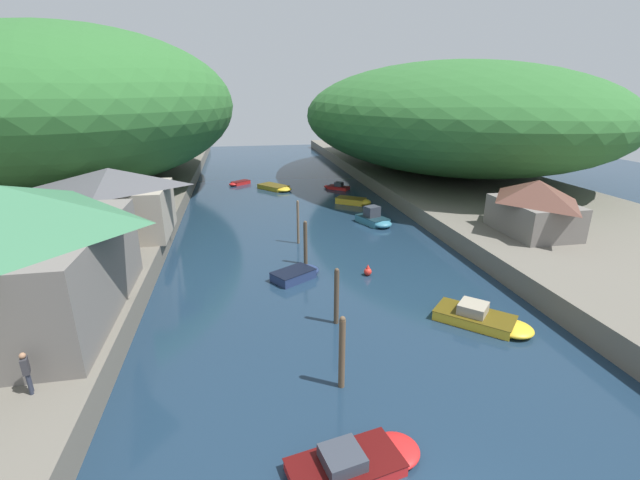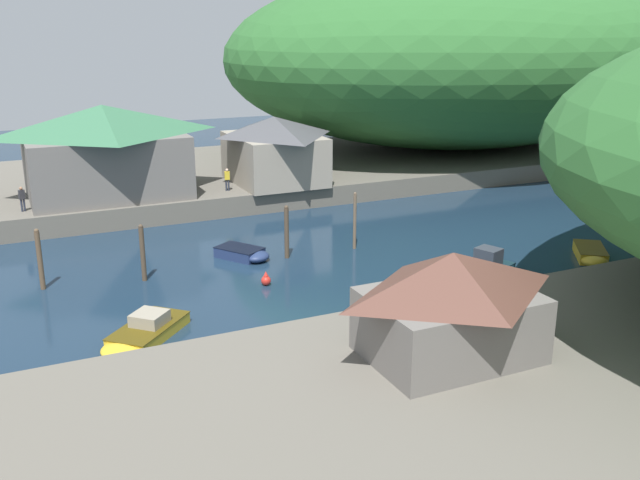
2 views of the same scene
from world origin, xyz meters
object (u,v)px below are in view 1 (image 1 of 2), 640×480
object	(u,v)px
boathouse_shed	(113,201)
boat_white_cruiser	(358,461)
waterfront_building	(13,253)
right_bank_cottage	(535,206)
person_on_quay	(26,370)
boat_red_skiff	(336,187)
boat_navy_launch	(375,219)
boat_open_rowboat	(484,319)
channel_buoy_near	(368,271)
boat_cabin_cruiser	(277,188)
boat_mid_channel	(355,201)
boat_far_right_bank	(298,274)
person_by_boathouse	(122,241)
boat_moored_right	(239,183)

from	to	relation	value
boathouse_shed	boat_white_cruiser	bearing A→B (deg)	-60.96
waterfront_building	right_bank_cottage	xyz separation A→B (m)	(32.48, 7.38, -1.24)
boat_white_cruiser	person_on_quay	xyz separation A→B (m)	(-11.20, 4.07, 2.22)
waterfront_building	boat_white_cruiser	bearing A→B (deg)	-36.29
boat_red_skiff	boat_navy_launch	distance (m)	15.95
boat_red_skiff	boat_open_rowboat	xyz separation A→B (m)	(0.23, -34.82, 0.06)
waterfront_building	boat_white_cruiser	world-z (taller)	waterfront_building
channel_buoy_near	person_on_quay	xyz separation A→B (m)	(-16.17, -11.18, 2.20)
boat_white_cruiser	boat_navy_launch	world-z (taller)	boat_navy_launch
boat_cabin_cruiser	boat_open_rowboat	bearing A→B (deg)	64.74
boat_red_skiff	boat_navy_launch	bearing A→B (deg)	-139.10
boat_open_rowboat	boathouse_shed	bearing A→B (deg)	-80.39
boat_mid_channel	boat_open_rowboat	xyz separation A→B (m)	(-0.09, -26.73, 0.02)
boathouse_shed	boat_cabin_cruiser	size ratio (longest dim) A/B	1.64
boat_open_rowboat	boat_red_skiff	bearing A→B (deg)	-135.46
waterfront_building	boat_navy_launch	bearing A→B (deg)	35.97
boat_far_right_bank	boat_navy_launch	xyz separation A→B (m)	(8.87, 10.88, 0.18)
right_bank_cottage	person_by_boathouse	bearing A→B (deg)	178.22
boat_moored_right	person_on_quay	xyz separation A→B (m)	(-7.78, -43.50, 2.27)
person_on_quay	boat_white_cruiser	bearing A→B (deg)	-127.97
boat_far_right_bank	boat_navy_launch	world-z (taller)	boat_navy_launch
boat_red_skiff	boat_open_rowboat	world-z (taller)	boat_open_rowboat
boat_mid_channel	boat_cabin_cruiser	size ratio (longest dim) A/B	0.80
boathouse_shed	boat_white_cruiser	distance (m)	26.32
boat_far_right_bank	boat_mid_channel	distance (m)	20.82
waterfront_building	channel_buoy_near	xyz separation A→B (m)	(18.67, 5.19, -4.61)
boat_red_skiff	channel_buoy_near	distance (m)	27.58
waterfront_building	boat_far_right_bank	bearing A→B (deg)	22.12
person_on_quay	boat_moored_right	bearing A→B (deg)	-28.15
waterfront_building	boat_open_rowboat	xyz separation A→B (m)	(22.89, -2.33, -4.57)
boat_open_rowboat	channel_buoy_near	xyz separation A→B (m)	(-4.22, 7.53, -0.04)
boat_navy_launch	person_on_quay	bearing A→B (deg)	27.36
boathouse_shed	boat_cabin_cruiser	world-z (taller)	boathouse_shed
person_on_quay	channel_buoy_near	bearing A→B (deg)	-73.34
boat_far_right_bank	channel_buoy_near	distance (m)	4.78
boat_moored_right	person_on_quay	bearing A→B (deg)	129.64
boathouse_shed	channel_buoy_near	bearing A→B (deg)	-23.09
boat_mid_channel	person_by_boathouse	bearing A→B (deg)	-15.84
boat_moored_right	boat_open_rowboat	size ratio (longest dim) A/B	0.63
boat_red_skiff	boat_navy_launch	world-z (taller)	boat_navy_launch
person_by_boathouse	right_bank_cottage	bearing A→B (deg)	-77.22
right_bank_cottage	person_on_quay	bearing A→B (deg)	-155.96
boat_white_cruiser	boathouse_shed	bearing A→B (deg)	-162.29
boat_open_rowboat	boat_mid_channel	bearing A→B (deg)	-136.03
boathouse_shed	waterfront_building	bearing A→B (deg)	-94.80
boat_far_right_bank	boat_white_cruiser	world-z (taller)	boat_white_cruiser
boat_cabin_cruiser	person_by_boathouse	bearing A→B (deg)	25.75
boat_cabin_cruiser	boat_far_right_bank	bearing A→B (deg)	50.05
boat_red_skiff	boat_cabin_cruiser	bearing A→B (deg)	123.29
boat_navy_launch	person_by_boathouse	world-z (taller)	person_by_boathouse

